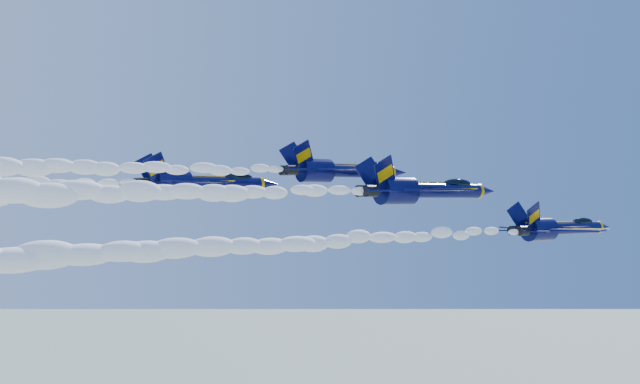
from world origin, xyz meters
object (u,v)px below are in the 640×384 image
jet_lead (559,228)px  jet_second (424,190)px  jet_third (340,170)px  jet_fourth (202,182)px

jet_lead → jet_second: jet_second is taller
jet_third → jet_fourth: size_ratio=0.99×
jet_second → jet_third: (-4.99, 8.91, 2.37)m
jet_lead → jet_second: (-9.98, 10.11, 4.09)m
jet_lead → jet_fourth: size_ratio=0.87×
jet_third → jet_fourth: jet_third is taller
jet_lead → jet_fourth: (-29.25, 26.29, 4.99)m
jet_third → jet_fourth: 16.08m
jet_lead → jet_fourth: bearing=138.1°
jet_second → jet_lead: bearing=-45.3°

